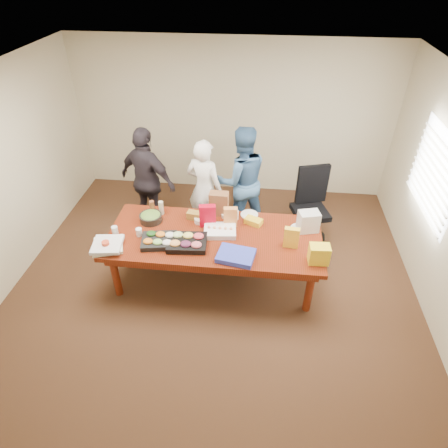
# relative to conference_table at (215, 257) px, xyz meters

# --- Properties ---
(floor) EXTENTS (5.50, 5.00, 0.02)m
(floor) POSITION_rel_conference_table_xyz_m (0.00, 0.00, -0.39)
(floor) COLOR #47301E
(floor) RESTS_ON ground
(ceiling) EXTENTS (5.50, 5.00, 0.02)m
(ceiling) POSITION_rel_conference_table_xyz_m (0.00, 0.00, 2.33)
(ceiling) COLOR white
(ceiling) RESTS_ON wall_back
(wall_back) EXTENTS (5.50, 0.04, 2.70)m
(wall_back) POSITION_rel_conference_table_xyz_m (0.00, 2.50, 0.98)
(wall_back) COLOR beige
(wall_back) RESTS_ON floor
(wall_front) EXTENTS (5.50, 0.04, 2.70)m
(wall_front) POSITION_rel_conference_table_xyz_m (0.00, -2.50, 0.98)
(wall_front) COLOR beige
(wall_front) RESTS_ON floor
(wall_left) EXTENTS (0.04, 5.00, 2.70)m
(wall_left) POSITION_rel_conference_table_xyz_m (-2.75, 0.00, 0.98)
(wall_left) COLOR beige
(wall_left) RESTS_ON floor
(window_panel) EXTENTS (0.03, 1.40, 1.10)m
(window_panel) POSITION_rel_conference_table_xyz_m (2.72, 0.60, 1.12)
(window_panel) COLOR white
(window_panel) RESTS_ON wall_right
(window_blinds) EXTENTS (0.04, 1.36, 1.00)m
(window_blinds) POSITION_rel_conference_table_xyz_m (2.68, 0.60, 1.12)
(window_blinds) COLOR beige
(window_blinds) RESTS_ON wall_right
(conference_table) EXTENTS (2.80, 1.20, 0.75)m
(conference_table) POSITION_rel_conference_table_xyz_m (0.00, 0.00, 0.00)
(conference_table) COLOR #4C1C0F
(conference_table) RESTS_ON floor
(office_chair) EXTENTS (0.73, 0.73, 1.15)m
(office_chair) POSITION_rel_conference_table_xyz_m (1.34, 1.02, 0.20)
(office_chair) COLOR black
(office_chair) RESTS_ON floor
(person_center) EXTENTS (0.68, 0.55, 1.60)m
(person_center) POSITION_rel_conference_table_xyz_m (-0.29, 1.07, 0.43)
(person_center) COLOR white
(person_center) RESTS_ON floor
(person_right) EXTENTS (1.01, 0.89, 1.74)m
(person_right) POSITION_rel_conference_table_xyz_m (0.26, 1.27, 0.50)
(person_right) COLOR #3D6594
(person_right) RESTS_ON floor
(person_left) EXTENTS (1.09, 0.79, 1.72)m
(person_left) POSITION_rel_conference_table_xyz_m (-1.18, 1.12, 0.48)
(person_left) COLOR #272127
(person_left) RESTS_ON floor
(veggie_tray) EXTENTS (0.49, 0.42, 0.07)m
(veggie_tray) POSITION_rel_conference_table_xyz_m (-0.68, -0.22, 0.41)
(veggie_tray) COLOR black
(veggie_tray) RESTS_ON conference_table
(fruit_tray) EXTENTS (0.52, 0.42, 0.07)m
(fruit_tray) POSITION_rel_conference_table_xyz_m (-0.32, -0.22, 0.41)
(fruit_tray) COLOR black
(fruit_tray) RESTS_ON conference_table
(sheet_cake) EXTENTS (0.44, 0.35, 0.07)m
(sheet_cake) POSITION_rel_conference_table_xyz_m (0.07, 0.07, 0.41)
(sheet_cake) COLOR white
(sheet_cake) RESTS_ON conference_table
(salad_bowl) EXTENTS (0.36, 0.36, 0.10)m
(salad_bowl) POSITION_rel_conference_table_xyz_m (-0.91, 0.24, 0.42)
(salad_bowl) COLOR black
(salad_bowl) RESTS_ON conference_table
(chip_bag_blue) EXTENTS (0.49, 0.40, 0.07)m
(chip_bag_blue) POSITION_rel_conference_table_xyz_m (0.32, -0.39, 0.41)
(chip_bag_blue) COLOR #313EBC
(chip_bag_blue) RESTS_ON conference_table
(chip_bag_red) EXTENTS (0.23, 0.13, 0.32)m
(chip_bag_red) POSITION_rel_conference_table_xyz_m (-0.12, 0.22, 0.53)
(chip_bag_red) COLOR #BA031D
(chip_bag_red) RESTS_ON conference_table
(chip_bag_yellow) EXTENTS (0.20, 0.09, 0.28)m
(chip_bag_yellow) POSITION_rel_conference_table_xyz_m (0.98, -0.11, 0.52)
(chip_bag_yellow) COLOR yellow
(chip_bag_yellow) RESTS_ON conference_table
(chip_bag_orange) EXTENTS (0.19, 0.10, 0.28)m
(chip_bag_orange) POSITION_rel_conference_table_xyz_m (0.19, 0.25, 0.52)
(chip_bag_orange) COLOR orange
(chip_bag_orange) RESTS_ON conference_table
(mayo_jar) EXTENTS (0.10, 0.10, 0.13)m
(mayo_jar) POSITION_rel_conference_table_xyz_m (0.24, 0.40, 0.44)
(mayo_jar) COLOR white
(mayo_jar) RESTS_ON conference_table
(mustard_bottle) EXTENTS (0.06, 0.06, 0.18)m
(mustard_bottle) POSITION_rel_conference_table_xyz_m (0.23, 0.27, 0.46)
(mustard_bottle) COLOR #F0FA12
(mustard_bottle) RESTS_ON conference_table
(dressing_bottle) EXTENTS (0.08, 0.08, 0.22)m
(dressing_bottle) POSITION_rel_conference_table_xyz_m (-0.92, 0.40, 0.48)
(dressing_bottle) COLOR brown
(dressing_bottle) RESTS_ON conference_table
(ranch_bottle) EXTENTS (0.08, 0.08, 0.20)m
(ranch_bottle) POSITION_rel_conference_table_xyz_m (-0.80, 0.42, 0.48)
(ranch_bottle) COLOR beige
(ranch_bottle) RESTS_ON conference_table
(banana_bunch) EXTENTS (0.27, 0.22, 0.08)m
(banana_bunch) POSITION_rel_conference_table_xyz_m (0.49, 0.33, 0.41)
(banana_bunch) COLOR yellow
(banana_bunch) RESTS_ON conference_table
(bread_loaf) EXTENTS (0.28, 0.16, 0.11)m
(bread_loaf) POSITION_rel_conference_table_xyz_m (-0.29, 0.35, 0.43)
(bread_loaf) COLOR olive
(bread_loaf) RESTS_ON conference_table
(kraft_bag) EXTENTS (0.27, 0.16, 0.34)m
(kraft_bag) POSITION_rel_conference_table_xyz_m (0.00, 0.51, 0.55)
(kraft_bag) COLOR brown
(kraft_bag) RESTS_ON conference_table
(red_cup) EXTENTS (0.12, 0.12, 0.12)m
(red_cup) POSITION_rel_conference_table_xyz_m (-1.30, -0.42, 0.44)
(red_cup) COLOR #D64524
(red_cup) RESTS_ON conference_table
(clear_cup_a) EXTENTS (0.09, 0.09, 0.11)m
(clear_cup_a) POSITION_rel_conference_table_xyz_m (-0.97, -0.10, 0.43)
(clear_cup_a) COLOR white
(clear_cup_a) RESTS_ON conference_table
(clear_cup_b) EXTENTS (0.09, 0.09, 0.11)m
(clear_cup_b) POSITION_rel_conference_table_xyz_m (-1.30, -0.10, 0.43)
(clear_cup_b) COLOR silver
(clear_cup_b) RESTS_ON conference_table
(pizza_box_lower) EXTENTS (0.45, 0.45, 0.04)m
(pizza_box_lower) POSITION_rel_conference_table_xyz_m (-1.30, -0.37, 0.40)
(pizza_box_lower) COLOR white
(pizza_box_lower) RESTS_ON conference_table
(pizza_box_upper) EXTENTS (0.40, 0.40, 0.04)m
(pizza_box_upper) POSITION_rel_conference_table_xyz_m (-1.29, -0.40, 0.44)
(pizza_box_upper) COLOR silver
(pizza_box_upper) RESTS_ON pizza_box_lower
(plate_a) EXTENTS (0.24, 0.24, 0.01)m
(plate_a) POSITION_rel_conference_table_xyz_m (1.11, 0.28, 0.38)
(plate_a) COLOR white
(plate_a) RESTS_ON conference_table
(plate_b) EXTENTS (0.28, 0.28, 0.02)m
(plate_b) POSITION_rel_conference_table_xyz_m (0.43, 0.52, 0.38)
(plate_b) COLOR white
(plate_b) RESTS_ON conference_table
(dip_bowl_a) EXTENTS (0.16, 0.16, 0.05)m
(dip_bowl_a) POSITION_rel_conference_table_xyz_m (0.11, 0.45, 0.40)
(dip_bowl_a) COLOR beige
(dip_bowl_a) RESTS_ON conference_table
(dip_bowl_b) EXTENTS (0.18, 0.18, 0.06)m
(dip_bowl_b) POSITION_rel_conference_table_xyz_m (-0.23, 0.28, 0.41)
(dip_bowl_b) COLOR silver
(dip_bowl_b) RESTS_ON conference_table
(grocery_bag_white) EXTENTS (0.30, 0.25, 0.28)m
(grocery_bag_white) POSITION_rel_conference_table_xyz_m (1.21, 0.26, 0.52)
(grocery_bag_white) COLOR silver
(grocery_bag_white) RESTS_ON conference_table
(grocery_bag_yellow) EXTENTS (0.25, 0.18, 0.24)m
(grocery_bag_yellow) POSITION_rel_conference_table_xyz_m (1.30, -0.36, 0.49)
(grocery_bag_yellow) COLOR yellow
(grocery_bag_yellow) RESTS_ON conference_table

